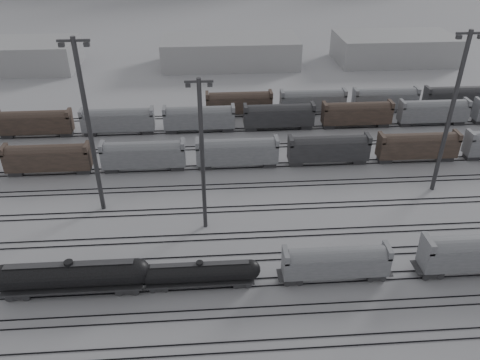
{
  "coord_description": "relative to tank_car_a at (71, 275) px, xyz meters",
  "views": [
    {
      "loc": [
        3.13,
        -43.91,
        42.69
      ],
      "look_at": [
        7.7,
        20.42,
        4.0
      ],
      "focal_mm": 35.0,
      "sensor_mm": 36.0,
      "label": 1
    }
  ],
  "objects": [
    {
      "name": "ground",
      "position": [
        14.63,
        -1.0,
        -2.77
      ],
      "size": [
        900.0,
        900.0,
        0.0
      ],
      "primitive_type": "plane",
      "color": "#AFAFB4",
      "rests_on": "ground"
    },
    {
      "name": "tank_car_b",
      "position": [
        15.89,
        0.0,
        -0.58
      ],
      "size": [
        15.33,
        2.56,
        3.79
      ],
      "color": "#262528",
      "rests_on": "ground"
    },
    {
      "name": "warehouse_right",
      "position": [
        74.63,
        94.0,
        1.23
      ],
      "size": [
        35.0,
        18.0,
        8.0
      ],
      "primitive_type": "cube",
      "color": "#969698",
      "rests_on": "ground"
    },
    {
      "name": "light_mast_c",
      "position": [
        16.59,
        12.79,
        9.6
      ],
      "size": [
        3.73,
        0.6,
        23.32
      ],
      "color": "#3A3A3C",
      "rests_on": "ground"
    },
    {
      "name": "light_mast_b",
      "position": [
        0.21,
        18.83,
        11.72
      ],
      "size": [
        4.37,
        0.7,
        27.33
      ],
      "color": "#3A3A3C",
      "rests_on": "ground"
    },
    {
      "name": "tracks",
      "position": [
        14.63,
        16.5,
        -2.69
      ],
      "size": [
        220.0,
        71.5,
        0.16
      ],
      "color": "black",
      "rests_on": "ground"
    },
    {
      "name": "hopper_car_a",
      "position": [
        33.25,
        0.0,
        0.26
      ],
      "size": [
        13.73,
        2.73,
        4.91
      ],
      "color": "#262528",
      "rests_on": "ground"
    },
    {
      "name": "bg_string_mid",
      "position": [
        32.63,
        47.0,
        0.03
      ],
      "size": [
        151.0,
        3.0,
        5.6
      ],
      "color": "#262528",
      "rests_on": "ground"
    },
    {
      "name": "bg_string_far",
      "position": [
        50.13,
        55.0,
        0.03
      ],
      "size": [
        66.0,
        3.0,
        5.6
      ],
      "color": "brown",
      "rests_on": "ground"
    },
    {
      "name": "bg_string_near",
      "position": [
        22.63,
        31.0,
        0.03
      ],
      "size": [
        151.0,
        3.0,
        5.6
      ],
      "color": "gray",
      "rests_on": "ground"
    },
    {
      "name": "warehouse_mid",
      "position": [
        24.63,
        94.0,
        1.23
      ],
      "size": [
        40.0,
        18.0,
        8.0
      ],
      "primitive_type": "cube",
      "color": "#969698",
      "rests_on": "ground"
    },
    {
      "name": "tank_car_a",
      "position": [
        0.0,
        0.0,
        0.0
      ],
      "size": [
        19.4,
        3.23,
        4.79
      ],
      "color": "#262528",
      "rests_on": "ground"
    },
    {
      "name": "light_mast_d",
      "position": [
        55.53,
        20.71,
        11.49
      ],
      "size": [
        4.3,
        0.69,
        26.88
      ],
      "color": "#3A3A3C",
      "rests_on": "ground"
    }
  ]
}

